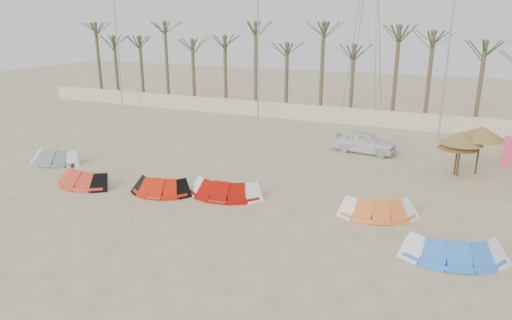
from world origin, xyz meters
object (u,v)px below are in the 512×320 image
at_px(parasol_right, 462,138).
at_px(kite_orange, 380,205).
at_px(kite_red_right, 227,186).
at_px(parasol_left, 458,142).
at_px(parasol_mid, 481,133).
at_px(kite_red_left, 86,175).
at_px(car, 364,142).
at_px(kite_grey, 58,156).
at_px(kite_blue, 455,245).
at_px(kite_red_mid, 164,184).

bearing_deg(parasol_right, kite_orange, -113.31).
bearing_deg(parasol_right, kite_red_right, -143.25).
distance_m(parasol_left, parasol_mid, 1.31).
distance_m(kite_red_left, kite_red_right, 7.52).
bearing_deg(parasol_left, car, 156.05).
relative_size(parasol_mid, car, 0.67).
bearing_deg(parasol_left, parasol_right, -41.03).
bearing_deg(kite_grey, kite_orange, -0.04).
distance_m(kite_red_right, kite_blue, 10.31).
xyz_separation_m(kite_grey, kite_red_right, (11.50, -0.59, 0.00)).
height_order(kite_red_left, kite_orange, same).
bearing_deg(car, kite_grey, 126.95).
xyz_separation_m(kite_red_mid, kite_blue, (13.05, -1.09, 0.00)).
height_order(parasol_left, parasol_right, parasol_right).
distance_m(kite_red_left, parasol_left, 19.59).
bearing_deg(kite_red_left, kite_blue, -1.98).
relative_size(kite_blue, parasol_left, 1.75).
relative_size(kite_red_right, kite_blue, 0.98).
distance_m(kite_orange, parasol_left, 7.72).
bearing_deg(kite_blue, kite_red_right, 168.40).
xyz_separation_m(kite_red_mid, parasol_right, (12.99, 8.48, 1.69)).
height_order(kite_red_left, kite_blue, same).
bearing_deg(kite_orange, kite_red_mid, -171.14).
xyz_separation_m(kite_red_left, parasol_left, (17.29, 9.09, 1.39)).
bearing_deg(kite_blue, kite_red_left, 178.02).
relative_size(kite_red_right, kite_orange, 1.03).
height_order(kite_orange, kite_blue, same).
xyz_separation_m(kite_red_right, parasol_left, (9.92, 7.62, 1.39)).
bearing_deg(car, parasol_right, -107.83).
relative_size(parasol_left, car, 0.55).
distance_m(kite_grey, kite_orange, 18.56).
relative_size(kite_grey, kite_orange, 0.90).
bearing_deg(kite_red_right, kite_red_mid, -161.61).
height_order(kite_red_mid, parasol_mid, parasol_mid).
bearing_deg(kite_red_mid, car, 55.60).
distance_m(kite_red_left, kite_orange, 14.59).
xyz_separation_m(kite_red_mid, car, (7.51, 10.97, 0.26)).
relative_size(kite_grey, kite_red_left, 0.89).
bearing_deg(kite_red_right, kite_blue, -11.60).
relative_size(kite_red_mid, kite_orange, 0.88).
height_order(kite_grey, parasol_right, parasol_right).
distance_m(parasol_right, car, 6.19).
bearing_deg(kite_blue, kite_red_mid, 175.21).
distance_m(kite_red_right, parasol_mid, 13.83).
distance_m(kite_red_mid, kite_blue, 13.09).
height_order(kite_orange, parasol_left, parasol_left).
bearing_deg(parasol_right, kite_blue, -89.68).
bearing_deg(kite_grey, kite_red_right, -2.95).
bearing_deg(kite_orange, parasol_right, 66.69).
bearing_deg(kite_red_right, parasol_right, 36.75).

